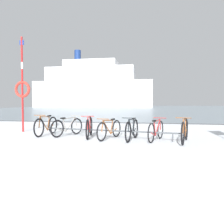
{
  "coord_description": "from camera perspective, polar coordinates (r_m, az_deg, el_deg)",
  "views": [
    {
      "loc": [
        2.11,
        -4.03,
        1.25
      ],
      "look_at": [
        0.4,
        4.9,
        0.9
      ],
      "focal_mm": 35.49,
      "sensor_mm": 36.0,
      "label": 1
    }
  ],
  "objects": [
    {
      "name": "bicycle_6",
      "position": [
        7.46,
        18.22,
        -4.64
      ],
      "size": [
        0.55,
        1.72,
        0.82
      ],
      "color": "black",
      "rests_on": "ground"
    },
    {
      "name": "bicycle_1",
      "position": [
        8.72,
        -11.39,
        -3.77
      ],
      "size": [
        0.73,
        1.61,
        0.76
      ],
      "color": "black",
      "rests_on": "ground"
    },
    {
      "name": "bike_rack",
      "position": [
        7.92,
        -0.92,
        -4.87
      ],
      "size": [
        4.89,
        0.74,
        0.31
      ],
      "color": "#4C5156",
      "rests_on": "ground"
    },
    {
      "name": "bicycle_3",
      "position": [
        7.76,
        -0.64,
        -4.51
      ],
      "size": [
        0.64,
        1.64,
        0.74
      ],
      "color": "black",
      "rests_on": "ground"
    },
    {
      "name": "bicycle_2",
      "position": [
        8.18,
        -5.88,
        -3.97
      ],
      "size": [
        0.49,
        1.75,
        0.82
      ],
      "color": "black",
      "rests_on": "ground"
    },
    {
      "name": "ground",
      "position": [
        57.98,
        8.78,
        0.94
      ],
      "size": [
        80.0,
        132.0,
        0.08
      ],
      "color": "silver"
    },
    {
      "name": "rescue_post",
      "position": [
        10.53,
        -22.09,
        6.05
      ],
      "size": [
        0.73,
        0.11,
        4.15
      ],
      "color": "red",
      "rests_on": "ground"
    },
    {
      "name": "bicycle_5",
      "position": [
        7.59,
        11.3,
        -4.68
      ],
      "size": [
        0.62,
        1.58,
        0.75
      ],
      "color": "black",
      "rests_on": "ground"
    },
    {
      "name": "bicycle_0",
      "position": [
        9.05,
        -16.56,
        -3.45
      ],
      "size": [
        0.46,
        1.76,
        0.82
      ],
      "color": "black",
      "rests_on": "ground"
    },
    {
      "name": "ferry_ship",
      "position": [
        74.28,
        -4.82,
        6.19
      ],
      "size": [
        38.32,
        12.84,
        19.0
      ],
      "color": "silver",
      "rests_on": "ground"
    },
    {
      "name": "bicycle_4",
      "position": [
        7.57,
        5.17,
        -4.55
      ],
      "size": [
        0.46,
        1.67,
        0.79
      ],
      "color": "black",
      "rests_on": "ground"
    }
  ]
}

